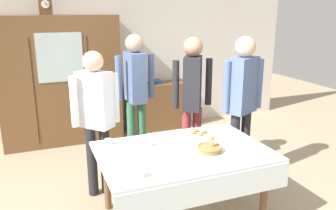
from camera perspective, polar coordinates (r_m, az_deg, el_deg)
The scene contains 18 objects.
ground_plane at distance 3.90m, azimuth 1.12°, elevation -16.11°, with size 12.00×12.00×0.00m, color tan.
back_wall at distance 5.89m, azimuth -8.87°, elevation 8.63°, with size 6.40×0.10×2.70m, color silver.
dining_table at distance 3.41m, azimuth 2.72°, elevation -9.02°, with size 1.63×1.11×0.72m.
wall_cabinet at distance 5.53m, azimuth -17.14°, elevation 3.74°, with size 1.78×0.46×1.95m.
mantel_clock at distance 5.42m, azimuth -19.46°, elevation 15.00°, with size 0.18×0.11×0.24m.
bookshelf_low at distance 6.03m, azimuth -1.76°, elevation -0.19°, with size 1.06×0.35×0.81m.
book_stack at distance 5.93m, azimuth -1.80°, elevation 3.83°, with size 0.16×0.22×0.06m.
tea_cup_near_left at distance 3.56m, azimuth -9.76°, elevation -6.05°, with size 0.13×0.13×0.06m.
tea_cup_back_edge at distance 3.48m, azimuth -3.15°, elevation -6.38°, with size 0.13×0.13×0.06m.
tea_cup_mid_left at distance 2.89m, azimuth -4.36°, elevation -11.26°, with size 0.13×0.13×0.06m.
bread_basket at distance 3.37m, azimuth 6.83°, elevation -7.08°, with size 0.24×0.24×0.16m.
pastry_plate at distance 3.81m, azimuth 5.02°, elevation -4.63°, with size 0.28×0.28×0.05m.
spoon_center at distance 3.17m, azimuth 4.30°, elevation -9.16°, with size 0.12×0.02×0.01m.
spoon_far_right at distance 3.41m, azimuth -7.73°, elevation -7.43°, with size 0.12×0.02×0.01m.
person_by_cabinet at distance 3.82m, azimuth -11.75°, elevation -0.86°, with size 0.52×0.40×1.63m.
person_near_right_end at distance 4.14m, azimuth 12.11°, elevation 1.63°, with size 0.52×0.34×1.75m.
person_beside_shelf at distance 4.57m, azimuth -5.36°, elevation 3.10°, with size 0.52×0.37×1.74m.
person_behind_table_left at distance 4.25m, azimuth 4.01°, elevation 2.05°, with size 0.52×0.41×1.73m.
Camera 1 is at (-1.28, -3.06, 2.06)m, focal length 37.21 mm.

